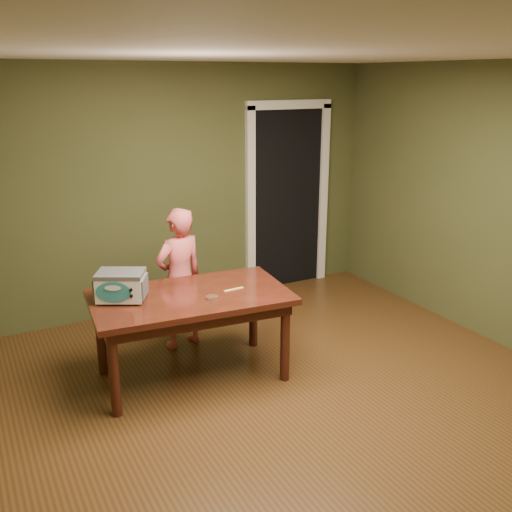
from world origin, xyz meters
name	(u,v)px	position (x,y,z in m)	size (l,w,h in m)	color
floor	(308,409)	(0.00, 0.00, 0.00)	(5.00, 5.00, 0.00)	#533517
room_shell	(315,191)	(0.00, 0.00, 1.71)	(4.52, 5.02, 2.61)	#464B28
doorway	(275,195)	(1.30, 2.78, 1.06)	(1.10, 0.66, 2.25)	black
dining_table	(191,306)	(-0.58, 0.90, 0.65)	(1.68, 1.05, 0.75)	black
toy_oven	(121,285)	(-1.11, 1.03, 0.88)	(0.45, 0.40, 0.24)	#4C4F54
baking_pan	(212,297)	(-0.47, 0.72, 0.76)	(0.10, 0.10, 0.02)	silver
spatula	(234,289)	(-0.23, 0.82, 0.75)	(0.18, 0.03, 0.01)	#ECDE66
child	(180,279)	(-0.45, 1.51, 0.67)	(0.49, 0.32, 1.34)	#DE5B5D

